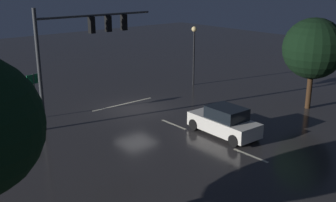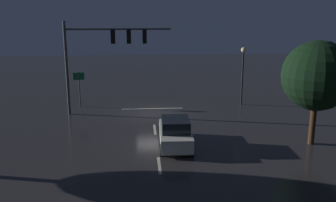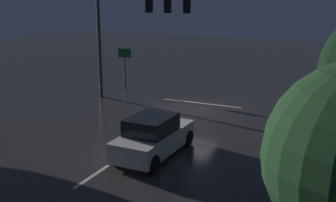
{
  "view_description": "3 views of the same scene",
  "coord_description": "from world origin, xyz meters",
  "px_view_note": "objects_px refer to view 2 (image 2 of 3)",
  "views": [
    {
      "loc": [
        15.63,
        22.01,
        8.75
      ],
      "look_at": [
        0.3,
        3.81,
        1.53
      ],
      "focal_mm": 43.95,
      "sensor_mm": 36.0,
      "label": 1
    },
    {
      "loc": [
        0.87,
        27.91,
        7.81
      ],
      "look_at": [
        -0.91,
        3.82,
        1.92
      ],
      "focal_mm": 39.65,
      "sensor_mm": 36.0,
      "label": 2
    },
    {
      "loc": [
        -8.46,
        21.64,
        6.53
      ],
      "look_at": [
        -0.39,
        4.19,
        1.53
      ],
      "focal_mm": 44.6,
      "sensor_mm": 36.0,
      "label": 3
    }
  ],
  "objects_px": {
    "car_approaching": "(175,133)",
    "route_sign": "(79,82)",
    "traffic_signal_assembly": "(104,48)",
    "street_lamp_left_kerb": "(243,65)",
    "tree_left_far": "(317,76)"
  },
  "relations": [
    {
      "from": "traffic_signal_assembly",
      "to": "route_sign",
      "type": "relative_size",
      "value": 2.71
    },
    {
      "from": "street_lamp_left_kerb",
      "to": "route_sign",
      "type": "height_order",
      "value": "street_lamp_left_kerb"
    },
    {
      "from": "street_lamp_left_kerb",
      "to": "tree_left_far",
      "type": "xyz_separation_m",
      "value": [
        -1.65,
        9.77,
        0.72
      ]
    },
    {
      "from": "car_approaching",
      "to": "tree_left_far",
      "type": "distance_m",
      "value": 8.87
    },
    {
      "from": "car_approaching",
      "to": "route_sign",
      "type": "distance_m",
      "value": 12.09
    },
    {
      "from": "car_approaching",
      "to": "route_sign",
      "type": "height_order",
      "value": "route_sign"
    },
    {
      "from": "route_sign",
      "to": "tree_left_far",
      "type": "distance_m",
      "value": 18.38
    },
    {
      "from": "traffic_signal_assembly",
      "to": "route_sign",
      "type": "bearing_deg",
      "value": -43.59
    },
    {
      "from": "traffic_signal_assembly",
      "to": "car_approaching",
      "type": "relative_size",
      "value": 1.81
    },
    {
      "from": "tree_left_far",
      "to": "car_approaching",
      "type": "bearing_deg",
      "value": -2.18
    },
    {
      "from": "street_lamp_left_kerb",
      "to": "tree_left_far",
      "type": "relative_size",
      "value": 0.79
    },
    {
      "from": "traffic_signal_assembly",
      "to": "street_lamp_left_kerb",
      "type": "xyz_separation_m",
      "value": [
        -11.28,
        -1.96,
        -1.69
      ]
    },
    {
      "from": "traffic_signal_assembly",
      "to": "route_sign",
      "type": "xyz_separation_m",
      "value": [
        2.34,
        -2.23,
        -3.01
      ]
    },
    {
      "from": "street_lamp_left_kerb",
      "to": "route_sign",
      "type": "xyz_separation_m",
      "value": [
        13.61,
        -0.26,
        -1.32
      ]
    },
    {
      "from": "car_approaching",
      "to": "street_lamp_left_kerb",
      "type": "height_order",
      "value": "street_lamp_left_kerb"
    }
  ]
}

